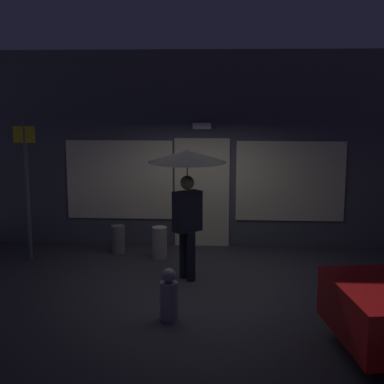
{
  "coord_description": "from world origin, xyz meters",
  "views": [
    {
      "loc": [
        0.45,
        -9.0,
        3.15
      ],
      "look_at": [
        -0.08,
        0.09,
        1.49
      ],
      "focal_mm": 52.82,
      "sensor_mm": 36.0,
      "label": 1
    }
  ],
  "objects_px": {
    "person_with_umbrella": "(187,174)",
    "sidewalk_bollard": "(118,239)",
    "fire_hydrant": "(169,296)",
    "sidewalk_bollard_2": "(160,243)",
    "street_sign_post": "(27,182)"
  },
  "relations": [
    {
      "from": "street_sign_post",
      "to": "fire_hydrant",
      "type": "relative_size",
      "value": 3.53
    },
    {
      "from": "street_sign_post",
      "to": "sidewalk_bollard_2",
      "type": "distance_m",
      "value": 2.69
    },
    {
      "from": "person_with_umbrella",
      "to": "street_sign_post",
      "type": "relative_size",
      "value": 0.84
    },
    {
      "from": "person_with_umbrella",
      "to": "sidewalk_bollard",
      "type": "height_order",
      "value": "person_with_umbrella"
    },
    {
      "from": "person_with_umbrella",
      "to": "fire_hydrant",
      "type": "height_order",
      "value": "person_with_umbrella"
    },
    {
      "from": "sidewalk_bollard_2",
      "to": "fire_hydrant",
      "type": "relative_size",
      "value": 0.82
    },
    {
      "from": "street_sign_post",
      "to": "fire_hydrant",
      "type": "bearing_deg",
      "value": -42.72
    },
    {
      "from": "street_sign_post",
      "to": "sidewalk_bollard_2",
      "type": "height_order",
      "value": "street_sign_post"
    },
    {
      "from": "sidewalk_bollard",
      "to": "fire_hydrant",
      "type": "relative_size",
      "value": 0.75
    },
    {
      "from": "sidewalk_bollard",
      "to": "sidewalk_bollard_2",
      "type": "distance_m",
      "value": 0.88
    },
    {
      "from": "sidewalk_bollard",
      "to": "sidewalk_bollard_2",
      "type": "height_order",
      "value": "sidewalk_bollard_2"
    },
    {
      "from": "street_sign_post",
      "to": "sidewalk_bollard_2",
      "type": "bearing_deg",
      "value": 4.95
    },
    {
      "from": "street_sign_post",
      "to": "person_with_umbrella",
      "type": "bearing_deg",
      "value": -17.51
    },
    {
      "from": "sidewalk_bollard_2",
      "to": "street_sign_post",
      "type": "bearing_deg",
      "value": -175.05
    },
    {
      "from": "person_with_umbrella",
      "to": "sidewalk_bollard",
      "type": "relative_size",
      "value": 3.95
    }
  ]
}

